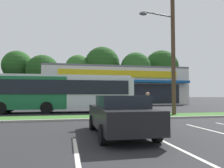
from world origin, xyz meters
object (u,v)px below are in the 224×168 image
at_px(pedestrian_near_bench, 148,107).
at_px(utility_pole, 172,42).
at_px(city_bus, 60,92).
at_px(car_1, 120,115).

bearing_deg(pedestrian_near_bench, utility_pole, 31.74).
bearing_deg(city_bus, utility_pole, -29.79).
bearing_deg(city_bus, pedestrian_near_bench, -53.38).
xyz_separation_m(utility_pole, car_1, (-5.50, -6.30, -4.65)).
relative_size(city_bus, pedestrian_near_bench, 7.54).
distance_m(city_bus, pedestrian_near_bench, 9.20).
height_order(utility_pole, city_bus, utility_pole).
height_order(utility_pole, car_1, utility_pole).
xyz_separation_m(utility_pole, pedestrian_near_bench, (-2.89, -2.53, -4.58)).
height_order(car_1, pedestrian_near_bench, pedestrian_near_bench).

